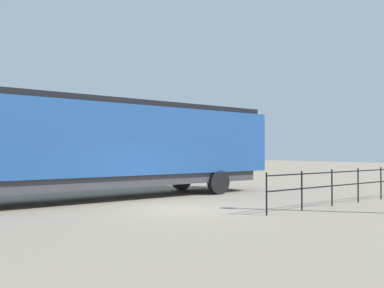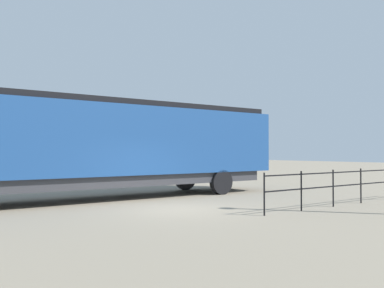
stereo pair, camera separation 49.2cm
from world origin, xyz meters
The scene contains 3 objects.
ground_plane centered at (0.00, 0.00, 0.00)m, with size 120.00×120.00×0.00m, color gray.
locomotive centered at (-4.14, -0.49, 2.24)m, with size 3.09×16.10×3.97m.
platform_fence centered at (2.70, 5.55, 0.82)m, with size 0.05×8.57×1.29m.
Camera 1 is at (11.18, -8.19, 1.93)m, focal length 38.80 mm.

